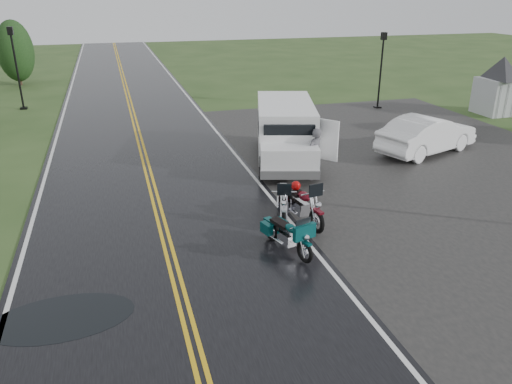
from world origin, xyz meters
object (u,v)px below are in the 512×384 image
motorcycle_silver (284,209)px  lamp_post_far_right (381,71)px  visitor_center (502,71)px  sedan_white (427,135)px  lamp_post_far_left (17,69)px  van_white (263,147)px  motorcycle_red (317,212)px  motorcycle_teal (305,244)px  person_at_van (314,155)px

motorcycle_silver → lamp_post_far_right: 17.68m
visitor_center → lamp_post_far_right: visitor_center is taller
sedan_white → lamp_post_far_left: (-17.99, 14.19, 1.56)m
van_white → sedan_white: bearing=23.6°
van_white → motorcycle_red: bearing=-72.8°
sedan_white → lamp_post_far_left: size_ratio=1.03×
van_white → sedan_white: van_white is taller
motorcycle_red → motorcycle_teal: 1.77m
motorcycle_teal → lamp_post_far_left: lamp_post_far_left is taller
motorcycle_teal → van_white: size_ratio=0.33×
motorcycle_red → van_white: van_white is taller
van_white → lamp_post_far_left: bearing=140.0°
motorcycle_red → person_at_van: person_at_van is taller
visitor_center → person_at_van: 15.82m
van_white → sedan_white: 7.78m
visitor_center → van_white: (-15.86, -6.38, -1.18)m
motorcycle_red → lamp_post_far_right: 17.64m
motorcycle_red → visitor_center: bearing=26.1°
motorcycle_teal → person_at_van: person_at_van is taller
motorcycle_red → sedan_white: size_ratio=0.51×
person_at_van → lamp_post_far_right: bearing=-159.0°
motorcycle_silver → van_white: van_white is taller
motorcycle_silver → sedan_white: 9.99m
van_white → lamp_post_far_left: lamp_post_far_left is taller
lamp_post_far_left → sedan_white: bearing=-38.3°
motorcycle_teal → lamp_post_far_right: (10.94, 15.95, 1.60)m
motorcycle_red → lamp_post_far_left: size_ratio=0.52×
motorcycle_teal → lamp_post_far_right: size_ratio=0.46×
motorcycle_teal → person_at_van: size_ratio=1.06×
lamp_post_far_left → motorcycle_teal: bearing=-66.4°
visitor_center → motorcycle_silver: size_ratio=6.99×
visitor_center → motorcycle_teal: size_ratio=7.79×
motorcycle_teal → lamp_post_far_right: bearing=38.9°
motorcycle_red → lamp_post_far_right: size_ratio=0.56×
motorcycle_red → van_white: bearing=81.7°
motorcycle_teal → motorcycle_silver: motorcycle_silver is taller
lamp_post_far_right → motorcycle_red: bearing=-124.6°
person_at_van → lamp_post_far_left: (-12.06, 15.89, 1.40)m
person_at_van → sedan_white: bearing=166.2°
motorcycle_teal → van_white: bearing=65.9°
motorcycle_silver → person_at_van: person_at_van is taller
motorcycle_silver → lamp_post_far_right: size_ratio=0.52×
van_white → sedan_white: (7.70, 1.03, -0.41)m
motorcycle_teal → van_white: (0.84, 6.40, 0.61)m
visitor_center → motorcycle_red: 19.46m
person_at_van → sedan_white: size_ratio=0.40×
lamp_post_far_right → sedan_white: bearing=-105.7°
sedan_white → lamp_post_far_right: size_ratio=1.11×
motorcycle_red → lamp_post_far_left: lamp_post_far_left is taller
motorcycle_teal → person_at_van: (2.61, 5.74, 0.36)m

